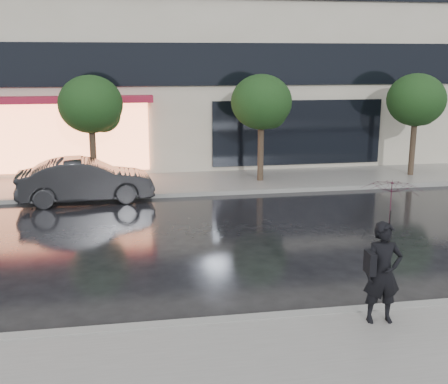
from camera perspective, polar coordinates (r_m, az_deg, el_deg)
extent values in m
plane|color=black|center=(10.98, 0.47, -11.02)|extent=(120.00, 120.00, 0.00)
cube|color=slate|center=(20.65, -4.60, 0.89)|extent=(60.00, 3.50, 0.12)
cube|color=gray|center=(10.06, 1.51, -12.98)|extent=(60.00, 0.25, 0.14)
cube|color=gray|center=(18.95, -4.11, -0.22)|extent=(60.00, 0.25, 0.14)
cube|color=black|center=(21.84, -5.23, 12.78)|extent=(28.00, 0.12, 1.60)
cube|color=#FF8C59|center=(22.06, -15.53, 5.32)|extent=(6.00, 0.10, 2.60)
cube|color=maroon|center=(21.58, -15.86, 9.00)|extent=(6.40, 0.70, 0.25)
cube|color=black|center=(22.99, 7.50, 6.01)|extent=(7.00, 0.10, 2.60)
cylinder|color=#33261C|center=(20.16, -13.12, 3.29)|extent=(0.22, 0.22, 2.20)
ellipsoid|color=black|center=(19.92, -13.41, 8.67)|extent=(2.20, 2.20, 1.98)
sphere|color=black|center=(20.14, -12.17, 7.64)|extent=(1.20, 1.20, 1.20)
cylinder|color=#33261C|center=(20.68, 3.74, 3.86)|extent=(0.22, 0.22, 2.20)
ellipsoid|color=black|center=(20.45, 3.82, 9.12)|extent=(2.20, 2.20, 1.98)
sphere|color=black|center=(20.78, 4.75, 8.06)|extent=(1.20, 1.20, 1.20)
cylinder|color=#33261C|center=(22.83, 18.58, 4.10)|extent=(0.22, 0.22, 2.20)
ellipsoid|color=black|center=(22.62, 18.95, 8.85)|extent=(2.20, 2.20, 1.98)
sphere|color=black|center=(23.02, 19.52, 7.87)|extent=(1.20, 1.20, 1.20)
imported|color=black|center=(18.58, -13.88, 1.15)|extent=(4.39, 1.85, 1.41)
imported|color=black|center=(9.97, 15.84, -7.90)|extent=(0.68, 0.47, 1.77)
imported|color=black|center=(9.63, 16.61, -1.43)|extent=(1.06, 1.08, 0.90)
cylinder|color=black|center=(9.77, 16.41, -4.32)|extent=(0.02, 0.02, 0.89)
cube|color=black|center=(9.75, 14.61, -6.97)|extent=(0.14, 0.34, 0.38)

